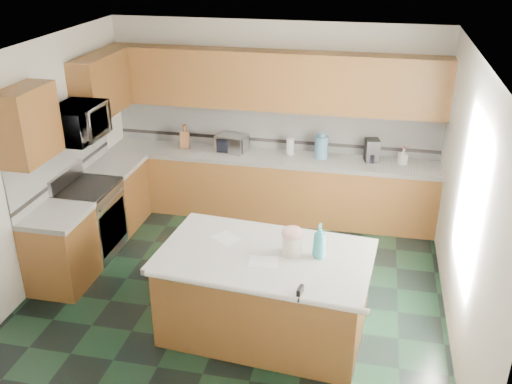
% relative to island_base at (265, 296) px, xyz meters
% --- Properties ---
extents(floor, '(4.60, 4.60, 0.00)m').
position_rel_island_base_xyz_m(floor, '(-0.44, 0.60, -0.43)').
color(floor, black).
rests_on(floor, ground).
extents(ceiling, '(4.60, 4.60, 0.00)m').
position_rel_island_base_xyz_m(ceiling, '(-0.44, 0.60, 2.27)').
color(ceiling, white).
rests_on(ceiling, ground).
extents(wall_back, '(4.60, 0.04, 2.70)m').
position_rel_island_base_xyz_m(wall_back, '(-0.44, 2.92, 0.92)').
color(wall_back, white).
rests_on(wall_back, ground).
extents(wall_front, '(4.60, 0.04, 2.70)m').
position_rel_island_base_xyz_m(wall_front, '(-0.44, -1.72, 0.92)').
color(wall_front, white).
rests_on(wall_front, ground).
extents(wall_left, '(0.04, 4.60, 2.70)m').
position_rel_island_base_xyz_m(wall_left, '(-2.76, 0.60, 0.92)').
color(wall_left, white).
rests_on(wall_left, ground).
extents(wall_right, '(0.04, 4.60, 2.70)m').
position_rel_island_base_xyz_m(wall_right, '(1.88, 0.60, 0.92)').
color(wall_right, white).
rests_on(wall_right, ground).
extents(back_base_cab, '(4.60, 0.60, 0.86)m').
position_rel_island_base_xyz_m(back_base_cab, '(-0.44, 2.60, 0.00)').
color(back_base_cab, '#351E0B').
rests_on(back_base_cab, ground).
extents(back_countertop, '(4.60, 0.64, 0.06)m').
position_rel_island_base_xyz_m(back_countertop, '(-0.44, 2.60, 0.46)').
color(back_countertop, white).
rests_on(back_countertop, back_base_cab).
extents(back_upper_cab, '(4.60, 0.33, 0.78)m').
position_rel_island_base_xyz_m(back_upper_cab, '(-0.44, 2.74, 1.51)').
color(back_upper_cab, '#351E0B').
rests_on(back_upper_cab, wall_back).
extents(back_backsplash, '(4.60, 0.02, 0.63)m').
position_rel_island_base_xyz_m(back_backsplash, '(-0.44, 2.89, 0.81)').
color(back_backsplash, silver).
rests_on(back_backsplash, back_countertop).
extents(back_accent_band, '(4.60, 0.01, 0.05)m').
position_rel_island_base_xyz_m(back_accent_band, '(-0.44, 2.88, 0.61)').
color(back_accent_band, black).
rests_on(back_accent_band, back_countertop).
extents(left_base_cab_rear, '(0.60, 0.82, 0.86)m').
position_rel_island_base_xyz_m(left_base_cab_rear, '(-2.44, 1.89, 0.00)').
color(left_base_cab_rear, '#351E0B').
rests_on(left_base_cab_rear, ground).
extents(left_counter_rear, '(0.64, 0.82, 0.06)m').
position_rel_island_base_xyz_m(left_counter_rear, '(-2.44, 1.89, 0.46)').
color(left_counter_rear, white).
rests_on(left_counter_rear, left_base_cab_rear).
extents(left_base_cab_front, '(0.60, 0.72, 0.86)m').
position_rel_island_base_xyz_m(left_base_cab_front, '(-2.44, 0.36, 0.00)').
color(left_base_cab_front, '#351E0B').
rests_on(left_base_cab_front, ground).
extents(left_counter_front, '(0.64, 0.72, 0.06)m').
position_rel_island_base_xyz_m(left_counter_front, '(-2.44, 0.36, 0.46)').
color(left_counter_front, white).
rests_on(left_counter_front, left_base_cab_front).
extents(left_backsplash, '(0.02, 2.30, 0.63)m').
position_rel_island_base_xyz_m(left_backsplash, '(-2.73, 1.15, 0.81)').
color(left_backsplash, silver).
rests_on(left_backsplash, wall_left).
extents(left_accent_band, '(0.01, 2.30, 0.05)m').
position_rel_island_base_xyz_m(left_accent_band, '(-2.72, 1.15, 0.61)').
color(left_accent_band, black).
rests_on(left_accent_band, wall_left).
extents(left_upper_cab_rear, '(0.33, 1.09, 0.78)m').
position_rel_island_base_xyz_m(left_upper_cab_rear, '(-2.58, 2.03, 1.51)').
color(left_upper_cab_rear, '#351E0B').
rests_on(left_upper_cab_rear, wall_left).
extents(left_upper_cab_front, '(0.33, 0.72, 0.78)m').
position_rel_island_base_xyz_m(left_upper_cab_front, '(-2.58, 0.36, 1.51)').
color(left_upper_cab_front, '#351E0B').
rests_on(left_upper_cab_front, wall_left).
extents(range_body, '(0.60, 0.76, 0.88)m').
position_rel_island_base_xyz_m(range_body, '(-2.44, 1.10, 0.01)').
color(range_body, '#B7B7BC').
rests_on(range_body, ground).
extents(range_oven_door, '(0.02, 0.68, 0.55)m').
position_rel_island_base_xyz_m(range_oven_door, '(-2.15, 1.10, -0.03)').
color(range_oven_door, black).
rests_on(range_oven_door, range_body).
extents(range_cooktop, '(0.62, 0.78, 0.04)m').
position_rel_island_base_xyz_m(range_cooktop, '(-2.44, 1.10, 0.47)').
color(range_cooktop, black).
rests_on(range_cooktop, range_body).
extents(range_handle, '(0.02, 0.66, 0.02)m').
position_rel_island_base_xyz_m(range_handle, '(-2.12, 1.10, 0.35)').
color(range_handle, '#B7B7BC').
rests_on(range_handle, range_body).
extents(range_backguard, '(0.06, 0.76, 0.18)m').
position_rel_island_base_xyz_m(range_backguard, '(-2.70, 1.10, 0.59)').
color(range_backguard, '#B7B7BC').
rests_on(range_backguard, range_body).
extents(microwave, '(0.50, 0.73, 0.41)m').
position_rel_island_base_xyz_m(microwave, '(-2.44, 1.10, 1.30)').
color(microwave, '#B7B7BC').
rests_on(microwave, wall_left).
extents(island_base, '(2.04, 1.28, 0.86)m').
position_rel_island_base_xyz_m(island_base, '(0.00, 0.00, 0.00)').
color(island_base, '#351E0B').
rests_on(island_base, ground).
extents(island_top, '(2.15, 1.39, 0.06)m').
position_rel_island_base_xyz_m(island_top, '(-0.00, 0.00, 0.46)').
color(island_top, white).
rests_on(island_top, island_base).
extents(island_bullnose, '(2.05, 0.24, 0.06)m').
position_rel_island_base_xyz_m(island_bullnose, '(-0.00, -0.61, 0.46)').
color(island_bullnose, white).
rests_on(island_bullnose, island_base).
extents(treat_jar, '(0.25, 0.25, 0.20)m').
position_rel_island_base_xyz_m(treat_jar, '(0.26, 0.05, 0.59)').
color(treat_jar, white).
rests_on(treat_jar, island_top).
extents(treat_jar_lid, '(0.21, 0.21, 0.13)m').
position_rel_island_base_xyz_m(treat_jar_lid, '(0.26, 0.05, 0.72)').
color(treat_jar_lid, '#E9A4A6').
rests_on(treat_jar_lid, treat_jar).
extents(treat_jar_knob, '(0.07, 0.02, 0.02)m').
position_rel_island_base_xyz_m(treat_jar_knob, '(0.26, 0.05, 0.77)').
color(treat_jar_knob, tan).
rests_on(treat_jar_knob, treat_jar_lid).
extents(treat_jar_knob_end_l, '(0.04, 0.04, 0.04)m').
position_rel_island_base_xyz_m(treat_jar_knob_end_l, '(0.22, 0.05, 0.77)').
color(treat_jar_knob_end_l, tan).
rests_on(treat_jar_knob_end_l, treat_jar_lid).
extents(treat_jar_knob_end_r, '(0.04, 0.04, 0.04)m').
position_rel_island_base_xyz_m(treat_jar_knob_end_r, '(0.29, 0.05, 0.77)').
color(treat_jar_knob_end_r, tan).
rests_on(treat_jar_knob_end_r, treat_jar_lid).
extents(soap_bottle_island, '(0.15, 0.15, 0.35)m').
position_rel_island_base_xyz_m(soap_bottle_island, '(0.52, 0.05, 0.66)').
color(soap_bottle_island, teal).
rests_on(soap_bottle_island, island_top).
extents(paper_sheet_a, '(0.30, 0.24, 0.00)m').
position_rel_island_base_xyz_m(paper_sheet_a, '(0.01, -0.15, 0.49)').
color(paper_sheet_a, white).
rests_on(paper_sheet_a, island_top).
extents(paper_sheet_b, '(0.33, 0.32, 0.00)m').
position_rel_island_base_xyz_m(paper_sheet_b, '(-0.44, 0.22, 0.49)').
color(paper_sheet_b, white).
rests_on(paper_sheet_b, island_top).
extents(clamp_body, '(0.06, 0.12, 0.10)m').
position_rel_island_base_xyz_m(clamp_body, '(0.42, -0.59, 0.50)').
color(clamp_body, black).
rests_on(clamp_body, island_top).
extents(clamp_handle, '(0.02, 0.08, 0.02)m').
position_rel_island_base_xyz_m(clamp_handle, '(0.42, -0.66, 0.48)').
color(clamp_handle, black).
rests_on(clamp_handle, island_top).
extents(knife_block, '(0.15, 0.19, 0.25)m').
position_rel_island_base_xyz_m(knife_block, '(-1.69, 2.65, 0.61)').
color(knife_block, '#472814').
rests_on(knife_block, back_countertop).
extents(utensil_crock, '(0.11, 0.11, 0.14)m').
position_rel_island_base_xyz_m(utensil_crock, '(-1.69, 2.68, 0.56)').
color(utensil_crock, black).
rests_on(utensil_crock, back_countertop).
extents(utensil_bundle, '(0.06, 0.06, 0.20)m').
position_rel_island_base_xyz_m(utensil_bundle, '(-1.69, 2.68, 0.72)').
color(utensil_bundle, '#472814').
rests_on(utensil_bundle, utensil_crock).
extents(toaster_oven, '(0.47, 0.37, 0.24)m').
position_rel_island_base_xyz_m(toaster_oven, '(-1.00, 2.65, 0.61)').
color(toaster_oven, '#B7B7BC').
rests_on(toaster_oven, back_countertop).
extents(toaster_oven_door, '(0.37, 0.01, 0.20)m').
position_rel_island_base_xyz_m(toaster_oven_door, '(-1.00, 2.52, 0.61)').
color(toaster_oven_door, black).
rests_on(toaster_oven_door, toaster_oven).
extents(paper_towel, '(0.11, 0.11, 0.24)m').
position_rel_island_base_xyz_m(paper_towel, '(-0.17, 2.70, 0.61)').
color(paper_towel, white).
rests_on(paper_towel, back_countertop).
extents(paper_towel_base, '(0.16, 0.16, 0.01)m').
position_rel_island_base_xyz_m(paper_towel_base, '(-0.17, 2.70, 0.50)').
color(paper_towel_base, '#B7B7BC').
rests_on(paper_towel_base, back_countertop).
extents(water_jug, '(0.19, 0.19, 0.31)m').
position_rel_island_base_xyz_m(water_jug, '(0.26, 2.66, 0.64)').
color(water_jug, teal).
rests_on(water_jug, back_countertop).
extents(water_jug_neck, '(0.09, 0.09, 0.04)m').
position_rel_island_base_xyz_m(water_jug_neck, '(0.26, 2.66, 0.82)').
color(water_jug_neck, teal).
rests_on(water_jug_neck, water_jug).
extents(coffee_maker, '(0.22, 0.23, 0.31)m').
position_rel_island_base_xyz_m(coffee_maker, '(0.94, 2.68, 0.64)').
color(coffee_maker, black).
rests_on(coffee_maker, back_countertop).
extents(coffee_carafe, '(0.13, 0.13, 0.13)m').
position_rel_island_base_xyz_m(coffee_carafe, '(0.94, 2.64, 0.55)').
color(coffee_carafe, black).
rests_on(coffee_carafe, back_countertop).
extents(soap_bottle_back, '(0.13, 0.13, 0.22)m').
position_rel_island_base_xyz_m(soap_bottle_back, '(1.35, 2.65, 0.60)').
color(soap_bottle_back, white).
rests_on(soap_bottle_back, back_countertop).
extents(soap_back_cap, '(0.02, 0.02, 0.03)m').
position_rel_island_base_xyz_m(soap_back_cap, '(1.35, 2.65, 0.73)').
color(soap_back_cap, red).
rests_on(soap_back_cap, soap_bottle_back).
extents(window_light_proxy, '(0.02, 1.40, 1.10)m').
position_rel_island_base_xyz_m(window_light_proxy, '(1.85, 0.40, 1.07)').
color(window_light_proxy, white).
rests_on(window_light_proxy, wall_right).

